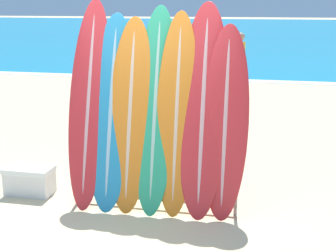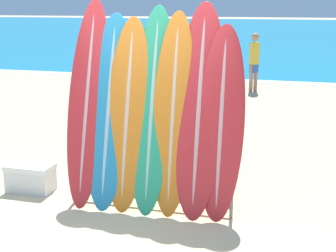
# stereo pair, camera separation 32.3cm
# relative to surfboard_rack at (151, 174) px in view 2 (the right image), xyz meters

# --- Properties ---
(ground_plane) EXTENTS (160.00, 160.00, 0.00)m
(ground_plane) POSITION_rel_surfboard_rack_xyz_m (-0.23, -0.58, -0.44)
(ground_plane) COLOR #CCB789
(ocean_water) EXTENTS (120.00, 60.00, 0.01)m
(ocean_water) POSITION_rel_surfboard_rack_xyz_m (-0.23, 39.12, -0.44)
(ocean_water) COLOR teal
(ocean_water) RESTS_ON ground_plane
(surfboard_rack) EXTENTS (1.98, 0.04, 0.81)m
(surfboard_rack) POSITION_rel_surfboard_rack_xyz_m (0.00, 0.00, 0.00)
(surfboard_rack) COLOR gray
(surfboard_rack) RESTS_ON ground_plane
(surfboard_slot_0) EXTENTS (0.50, 0.80, 2.47)m
(surfboard_slot_0) POSITION_rel_surfboard_rack_xyz_m (-0.82, 0.10, 0.80)
(surfboard_slot_0) COLOR red
(surfboard_slot_0) RESTS_ON ground_plane
(surfboard_slot_1) EXTENTS (0.56, 0.74, 2.30)m
(surfboard_slot_1) POSITION_rel_surfboard_rack_xyz_m (-0.53, 0.07, 0.71)
(surfboard_slot_1) COLOR teal
(surfboard_slot_1) RESTS_ON ground_plane
(surfboard_slot_2) EXTENTS (0.54, 0.65, 2.26)m
(surfboard_slot_2) POSITION_rel_surfboard_rack_xyz_m (-0.29, 0.06, 0.69)
(surfboard_slot_2) COLOR orange
(surfboard_slot_2) RESTS_ON ground_plane
(surfboard_slot_3) EXTENTS (0.50, 0.71, 2.39)m
(surfboard_slot_3) POSITION_rel_surfboard_rack_xyz_m (0.00, 0.08, 0.76)
(surfboard_slot_3) COLOR #289E70
(surfboard_slot_3) RESTS_ON ground_plane
(surfboard_slot_4) EXTENTS (0.49, 0.59, 2.33)m
(surfboard_slot_4) POSITION_rel_surfboard_rack_xyz_m (0.26, 0.05, 0.73)
(surfboard_slot_4) COLOR orange
(surfboard_slot_4) RESTS_ON ground_plane
(surfboard_slot_5) EXTENTS (0.57, 0.69, 2.44)m
(surfboard_slot_5) POSITION_rel_surfboard_rack_xyz_m (0.56, 0.07, 0.78)
(surfboard_slot_5) COLOR red
(surfboard_slot_5) RESTS_ON ground_plane
(surfboard_slot_6) EXTENTS (0.52, 0.50, 2.19)m
(surfboard_slot_6) POSITION_rel_surfboard_rack_xyz_m (0.82, 0.02, 0.66)
(surfboard_slot_6) COLOR red
(surfboard_slot_6) RESTS_ON ground_plane
(person_near_water) EXTENTS (0.29, 0.26, 1.69)m
(person_near_water) POSITION_rel_surfboard_rack_xyz_m (-1.71, 3.25, 0.48)
(person_near_water) COLOR #A87A5B
(person_near_water) RESTS_ON ground_plane
(person_mid_beach) EXTENTS (0.27, 0.27, 1.62)m
(person_mid_beach) POSITION_rel_surfboard_rack_xyz_m (0.50, 8.07, 0.44)
(person_mid_beach) COLOR #A87A5B
(person_mid_beach) RESTS_ON ground_plane
(cooler_box) EXTENTS (0.61, 0.34, 0.36)m
(cooler_box) POSITION_rel_surfboard_rack_xyz_m (-1.68, 0.11, -0.26)
(cooler_box) COLOR silver
(cooler_box) RESTS_ON ground_plane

